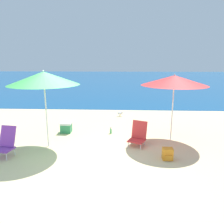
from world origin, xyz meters
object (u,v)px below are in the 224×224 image
Objects in this scene: beach_chair_red at (138,135)px; backpack_orange at (168,154)px; beach_umbrella_green at (44,78)px; beach_umbrella_red at (174,80)px; seagull at (120,113)px; cooler_box at (66,127)px; water_bottle at (111,131)px; beach_chair_purple at (6,142)px.

beach_chair_red reaches higher than backpack_orange.
beach_umbrella_green is 4.00m from backpack_orange.
beach_umbrella_red reaches higher than seagull.
water_bottle is at bearing -1.77° from cooler_box.
water_bottle is (1.83, 1.27, -1.97)m from beach_umbrella_green.
seagull is (2.13, 3.79, -1.91)m from beach_umbrella_green.
cooler_box is 3.13m from seagull.
beach_chair_red is 2.77× the size of seagull.
water_bottle is 1.62m from cooler_box.
water_bottle is at bearing -96.85° from seagull.
beach_chair_purple is 4.34m from backpack_orange.
beach_umbrella_green is 2.02m from beach_chair_purple.
beach_umbrella_green reaches higher than seagull.
cooler_box is (-1.62, 0.05, 0.11)m from water_bottle.
beach_umbrella_red is at bearing 50.81° from beach_chair_red.
beach_chair_red reaches higher than cooler_box.
beach_chair_purple is 3.72× the size of water_bottle.
beach_umbrella_green is at bearing -119.41° from seagull.
beach_umbrella_red reaches higher than cooler_box.
beach_chair_red is at bearing 4.62° from beach_umbrella_green.
beach_umbrella_red is 2.78m from water_bottle.
cooler_box is 1.40× the size of seagull.
beach_umbrella_green is at bearing -150.77° from beach_chair_red.
beach_umbrella_red reaches higher than water_bottle.
backpack_orange is (0.71, -0.98, -0.18)m from beach_chair_red.
seagull is (-0.59, 3.57, -0.20)m from beach_chair_red.
cooler_box reaches higher than backpack_orange.
beach_chair_purple reaches higher than water_bottle.
beach_umbrella_green is 4.75m from seagull.
beach_chair_red is 1.98× the size of cooler_box.
beach_chair_red is at bearing 22.92° from beach_chair_purple.
beach_chair_purple is 3.75m from beach_chair_red.
backpack_orange reaches higher than seagull.
seagull is at bearing 64.42° from beach_chair_purple.
seagull is (-1.30, 4.54, -0.02)m from backpack_orange.
beach_chair_red is 3.62m from seagull.
beach_umbrella_red is 4.07m from cooler_box.
cooler_box is at bearing 171.34° from beach_umbrella_red.
backpack_orange is at bearing -32.78° from cooler_box.
beach_umbrella_red is at bearing 75.22° from backpack_orange.
beach_chair_purple is 2.57× the size of backpack_orange.
beach_umbrella_red is at bearing -60.54° from seagull.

